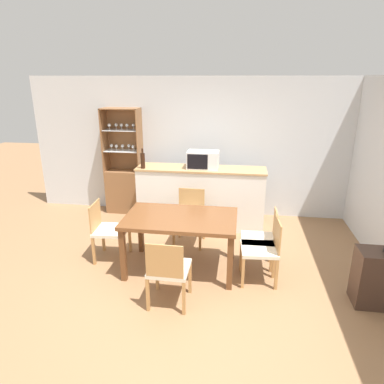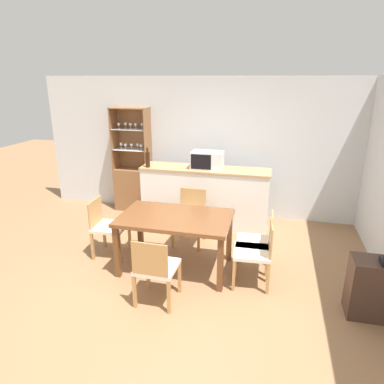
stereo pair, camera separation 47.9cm
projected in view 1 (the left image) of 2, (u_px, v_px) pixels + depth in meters
The scene contains 13 objects.
ground_plane at pixel (187, 287), 4.32m from camera, with size 18.00×18.00×0.00m, color #936B47.
wall_back at pixel (209, 148), 6.38m from camera, with size 6.80×0.06×2.55m.
kitchen_counter at pixel (201, 197), 5.98m from camera, with size 2.21×0.54×1.06m.
display_cabinet at pixel (125, 182), 6.63m from camera, with size 0.70×0.36×1.99m.
dining_table at pixel (181, 223), 4.55m from camera, with size 1.48×0.92×0.77m.
dining_chair_head_near at pixel (168, 270), 3.87m from camera, with size 0.46×0.46×0.85m.
dining_chair_head_far at pixel (190, 216), 5.37m from camera, with size 0.46×0.46×0.85m.
dining_chair_side_right_far at pixel (261, 239), 4.60m from camera, with size 0.46×0.46×0.85m.
dining_chair_side_right_near at pixel (262, 249), 4.35m from camera, with size 0.48×0.48×0.85m.
dining_chair_side_left_far at pixel (108, 230), 4.89m from camera, with size 0.48×0.48×0.85m.
microwave at pixel (203, 160), 5.76m from camera, with size 0.53×0.33×0.29m.
wine_bottle at pixel (143, 160), 5.75m from camera, with size 0.08×0.08×0.34m.
side_cabinet at pixel (382, 278), 3.90m from camera, with size 0.58×0.34×0.68m.
Camera 1 is at (0.60, -3.66, 2.52)m, focal length 32.00 mm.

